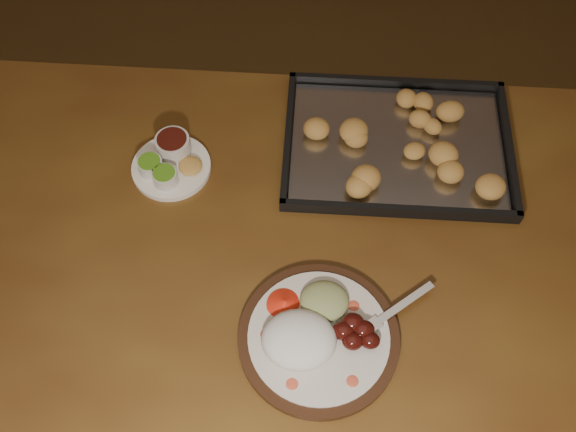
{
  "coord_description": "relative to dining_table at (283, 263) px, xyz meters",
  "views": [
    {
      "loc": [
        0.23,
        -0.36,
        1.87
      ],
      "look_at": [
        0.22,
        0.31,
        0.77
      ],
      "focal_mm": 40.0,
      "sensor_mm": 36.0,
      "label": 1
    }
  ],
  "objects": [
    {
      "name": "dining_table",
      "position": [
        0.0,
        0.0,
        0.0
      ],
      "size": [
        1.54,
        0.96,
        0.75
      ],
      "rotation": [
        0.0,
        0.0,
        -0.04
      ],
      "color": "brown",
      "rests_on": "ground"
    },
    {
      "name": "condiment_saucer",
      "position": [
        -0.25,
        0.17,
        0.12
      ],
      "size": [
        0.17,
        0.17,
        0.06
      ],
      "rotation": [
        0.0,
        0.0,
        -0.37
      ],
      "color": "white",
      "rests_on": "dining_table"
    },
    {
      "name": "baking_tray",
      "position": [
        0.24,
        0.24,
        0.11
      ],
      "size": [
        0.5,
        0.38,
        0.05
      ],
      "rotation": [
        0.0,
        0.0,
        -0.03
      ],
      "color": "black",
      "rests_on": "dining_table"
    },
    {
      "name": "dinner_plate",
      "position": [
        0.06,
        -0.2,
        0.12
      ],
      "size": [
        0.36,
        0.29,
        0.07
      ],
      "rotation": [
        0.0,
        0.0,
        0.23
      ],
      "color": "black",
      "rests_on": "dining_table"
    }
  ]
}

